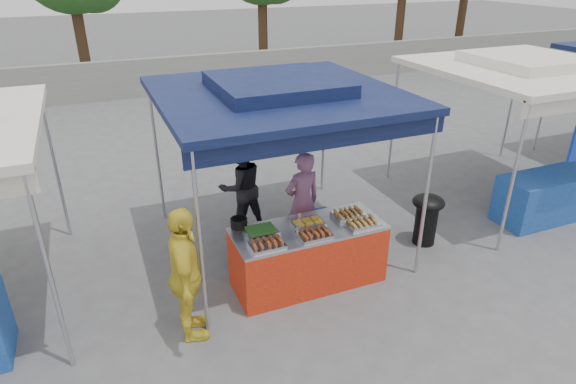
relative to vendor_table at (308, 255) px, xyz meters
name	(u,v)px	position (x,y,z in m)	size (l,w,h in m)	color
ground_plane	(305,277)	(0.00, 0.10, -0.43)	(80.00, 80.00, 0.00)	#575759
back_wall	(165,76)	(0.00, 11.10, 0.17)	(40.00, 0.25, 1.20)	gray
main_canopy	(277,93)	(0.00, 1.07, 1.94)	(3.20, 3.20, 2.57)	#B5B5BC
neighbor_stall_right	(536,118)	(4.50, 0.67, 1.18)	(3.20, 3.20, 2.57)	#B5B5BC
vendor_table	(308,255)	(0.00, 0.00, 0.00)	(2.00, 0.80, 0.85)	red
food_tray_fl	(267,244)	(-0.67, -0.23, 0.46)	(0.42, 0.30, 0.07)	silver
food_tray_fm	(314,234)	(-0.03, -0.24, 0.46)	(0.42, 0.30, 0.07)	silver
food_tray_fr	(362,223)	(0.67, -0.22, 0.46)	(0.42, 0.30, 0.07)	silver
food_tray_bl	(261,231)	(-0.63, 0.09, 0.46)	(0.42, 0.30, 0.07)	silver
food_tray_bm	(308,223)	(0.01, 0.06, 0.46)	(0.42, 0.30, 0.07)	silver
food_tray_br	(349,214)	(0.63, 0.07, 0.46)	(0.42, 0.30, 0.07)	silver
cooking_pot	(239,223)	(-0.83, 0.35, 0.49)	(0.22, 0.22, 0.13)	black
skewer_cup	(299,230)	(-0.18, -0.09, 0.47)	(0.08, 0.08, 0.10)	#B5B5BC
wok_burner	(427,215)	(2.10, 0.22, 0.06)	(0.49, 0.49, 0.82)	black
crate_left	(261,253)	(-0.44, 0.66, -0.26)	(0.56, 0.39, 0.34)	#13309D
crate_right	(315,241)	(0.44, 0.67, -0.26)	(0.53, 0.37, 0.32)	#13309D
crate_stacked	(316,223)	(0.44, 0.67, 0.04)	(0.50, 0.35, 0.30)	#13309D
vendor_woman	(302,203)	(0.27, 0.80, 0.36)	(0.57, 0.38, 1.57)	#845479
helper_man	(241,187)	(-0.38, 1.70, 0.34)	(0.74, 0.58, 1.53)	black
customer_person	(186,276)	(-1.69, -0.42, 0.40)	(0.97, 0.40, 1.66)	gold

